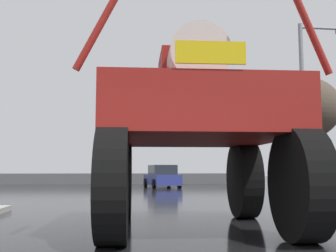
# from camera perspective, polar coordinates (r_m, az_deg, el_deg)

# --- Properties ---
(ground_plane) EXTENTS (120.00, 120.00, 0.00)m
(ground_plane) POSITION_cam_1_polar(r_m,az_deg,el_deg) (21.45, -5.69, -9.25)
(ground_plane) COLOR black
(oversize_sprayer) EXTENTS (4.22, 5.51, 4.88)m
(oversize_sprayer) POSITION_cam_1_polar(r_m,az_deg,el_deg) (8.36, 3.47, -0.21)
(oversize_sprayer) COLOR black
(oversize_sprayer) RESTS_ON ground
(sedan_ahead) EXTENTS (2.33, 4.30, 1.52)m
(sedan_ahead) POSITION_cam_1_polar(r_m,az_deg,el_deg) (28.04, -0.84, -7.11)
(sedan_ahead) COLOR navy
(sedan_ahead) RESTS_ON ground
(traffic_signal_near_right) EXTENTS (0.24, 0.54, 4.12)m
(traffic_signal_near_right) POSITION_cam_1_polar(r_m,az_deg,el_deg) (14.55, 9.22, 1.21)
(traffic_signal_near_right) COLOR gray
(traffic_signal_near_right) RESTS_ON ground
(streetlight_near_right) EXTENTS (2.15, 0.24, 7.14)m
(streetlight_near_right) POSITION_cam_1_polar(r_m,az_deg,el_deg) (17.44, 18.82, 3.66)
(streetlight_near_right) COLOR gray
(streetlight_near_right) RESTS_ON ground
(bare_tree_right) EXTENTS (4.31, 4.31, 6.60)m
(bare_tree_right) POSITION_cam_1_polar(r_m,az_deg,el_deg) (25.20, 18.21, 2.31)
(bare_tree_right) COLOR #473828
(bare_tree_right) RESTS_ON ground
(roadside_barrier) EXTENTS (24.55, 0.24, 0.90)m
(roadside_barrier) POSITION_cam_1_polar(r_m,az_deg,el_deg) (35.61, -6.11, -7.31)
(roadside_barrier) COLOR #59595B
(roadside_barrier) RESTS_ON ground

